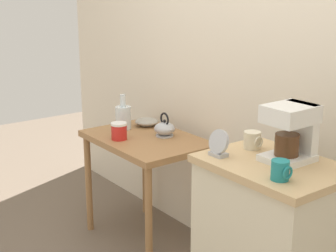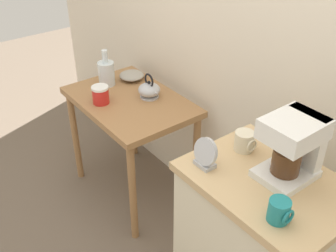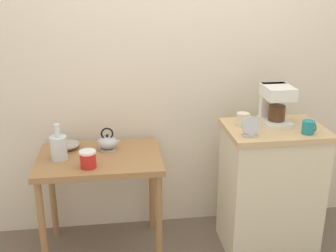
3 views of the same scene
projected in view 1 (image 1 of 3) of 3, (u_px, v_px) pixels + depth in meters
The scene contains 11 objects.
back_wall at pixel (272, 36), 2.80m from camera, with size 4.40×0.10×2.80m, color beige.
wooden_table at pixel (146, 152), 3.30m from camera, with size 0.81×0.55×0.73m.
kitchen_counter at pixel (268, 252), 2.42m from camera, with size 0.64×0.48×0.91m.
bowl_stoneware at pixel (147, 122), 3.52m from camera, with size 0.16×0.16×0.05m.
teakettle at pixel (165, 129), 3.28m from camera, with size 0.17×0.13×0.16m.
glass_carafe_vase at pixel (123, 117), 3.44m from camera, with size 0.10×0.10×0.24m.
canister_enamel at pixel (119, 131), 3.22m from camera, with size 0.10×0.10×0.11m.
coffee_maker at pixel (292, 130), 2.29m from camera, with size 0.18×0.22×0.26m.
mug_small_cream at pixel (252, 140), 2.47m from camera, with size 0.09×0.08×0.08m.
mug_dark_teal at pixel (281, 170), 2.08m from camera, with size 0.08×0.08×0.08m.
table_clock at pixel (219, 144), 2.36m from camera, with size 0.12×0.06×0.13m.
Camera 1 is at (2.02, -1.72, 1.69)m, focal length 54.56 mm.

